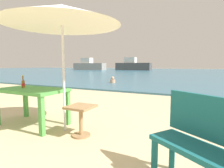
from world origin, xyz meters
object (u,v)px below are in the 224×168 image
(side_table_wood, at_px, (81,116))
(boat_sailboat, at_px, (133,66))
(picnic_table_green, at_px, (32,94))
(swimmer_person, at_px, (113,80))
(boat_cargo_ship, at_px, (89,66))
(bench_teal_center, at_px, (217,144))
(beer_bottle_amber, at_px, (23,83))
(patio_umbrella, at_px, (62,15))

(side_table_wood, bearing_deg, boat_sailboat, 108.58)
(picnic_table_green, distance_m, swimmer_person, 8.21)
(boat_cargo_ship, bearing_deg, side_table_wood, -56.47)
(swimmer_person, relative_size, boat_sailboat, 0.05)
(bench_teal_center, bearing_deg, beer_bottle_amber, 167.95)
(patio_umbrella, xyz_separation_m, side_table_wood, (0.43, -0.08, -1.76))
(picnic_table_green, height_order, side_table_wood, picnic_table_green)
(patio_umbrella, distance_m, side_table_wood, 1.82)
(picnic_table_green, relative_size, swimmer_person, 3.41)
(beer_bottle_amber, relative_size, boat_sailboat, 0.03)
(beer_bottle_amber, relative_size, bench_teal_center, 0.22)
(beer_bottle_amber, xyz_separation_m, side_table_wood, (1.51, -0.05, -0.50))
(side_table_wood, bearing_deg, boat_cargo_ship, 123.53)
(beer_bottle_amber, distance_m, boat_sailboat, 36.60)
(beer_bottle_amber, bearing_deg, boat_sailboat, 106.36)
(picnic_table_green, height_order, beer_bottle_amber, beer_bottle_amber)
(patio_umbrella, xyz_separation_m, boat_sailboat, (-11.39, 35.09, -1.02))
(picnic_table_green, distance_m, patio_umbrella, 1.68)
(side_table_wood, distance_m, boat_cargo_ship, 38.15)
(swimmer_person, bearing_deg, patio_umbrella, -69.84)
(swimmer_person, bearing_deg, beer_bottle_amber, -77.09)
(boat_sailboat, bearing_deg, swimmer_person, -72.66)
(beer_bottle_amber, distance_m, bench_teal_center, 3.59)
(beer_bottle_amber, xyz_separation_m, bench_teal_center, (3.50, -0.75, -0.31))
(patio_umbrella, height_order, side_table_wood, patio_umbrella)
(bench_teal_center, relative_size, swimmer_person, 2.92)
(boat_sailboat, bearing_deg, side_table_wood, -71.42)
(swimmer_person, bearing_deg, picnic_table_green, -75.35)
(boat_sailboat, bearing_deg, picnic_table_green, -73.26)
(beer_bottle_amber, xyz_separation_m, boat_sailboat, (-10.31, 35.12, 0.24))
(picnic_table_green, bearing_deg, beer_bottle_amber, 177.96)
(beer_bottle_amber, height_order, side_table_wood, beer_bottle_amber)
(swimmer_person, bearing_deg, boat_sailboat, 107.34)
(side_table_wood, xyz_separation_m, bench_teal_center, (1.99, -0.70, 0.19))
(bench_teal_center, distance_m, swimmer_person, 10.18)
(picnic_table_green, xyz_separation_m, boat_sailboat, (-10.56, 35.13, 0.45))
(picnic_table_green, relative_size, side_table_wood, 2.59)
(bench_teal_center, bearing_deg, picnic_table_green, 167.18)
(patio_umbrella, relative_size, swimmer_person, 5.61)
(bench_teal_center, bearing_deg, boat_cargo_ship, 125.36)
(patio_umbrella, relative_size, boat_sailboat, 0.30)
(side_table_wood, height_order, boat_cargo_ship, boat_cargo_ship)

